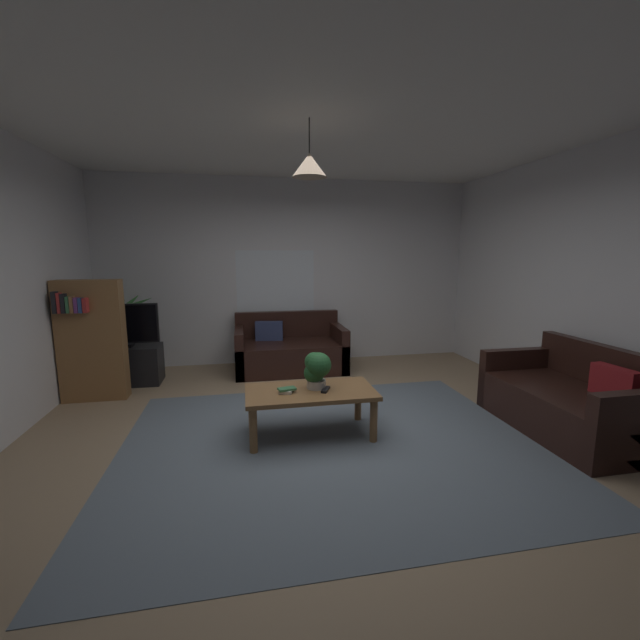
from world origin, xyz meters
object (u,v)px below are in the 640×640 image
object	(u,v)px
potted_palm_corner	(120,333)
coffee_table	(310,397)
book_on_table_1	(287,389)
remote_on_table_0	(325,390)
pendant_lamp	(309,165)
potted_plant_on_table	(316,368)
tv_stand	(125,365)
couch_right_side	(570,403)
book_on_table_0	(286,391)
tv	(121,325)
couch_under_window	(290,352)
bookshelf_corner	(91,339)

from	to	relation	value
potted_palm_corner	coffee_table	bearing A→B (deg)	-46.58
book_on_table_1	remote_on_table_0	size ratio (longest dim) A/B	0.99
potted_palm_corner	pendant_lamp	distance (m)	3.82
remote_on_table_0	book_on_table_1	bearing A→B (deg)	-156.45
coffee_table	potted_plant_on_table	xyz separation A→B (m)	(0.06, 0.03, 0.26)
book_on_table_1	tv_stand	xyz separation A→B (m)	(-1.91, 1.99, -0.23)
couch_right_side	book_on_table_0	world-z (taller)	couch_right_side
coffee_table	tv	distance (m)	2.90
book_on_table_0	coffee_table	bearing A→B (deg)	8.28
coffee_table	tv	bearing A→B (deg)	137.87
coffee_table	tv	size ratio (longest dim) A/B	1.32
couch_under_window	potted_plant_on_table	size ratio (longest dim) A/B	4.51
remote_on_table_0	pendant_lamp	bearing A→B (deg)	-174.82
potted_palm_corner	tv_stand	bearing A→B (deg)	-70.34
pendant_lamp	tv_stand	bearing A→B (deg)	137.56
couch_right_side	remote_on_table_0	bearing A→B (deg)	-98.07
remote_on_table_0	tv_stand	xyz separation A→B (m)	(-2.26, 2.00, -0.20)
book_on_table_1	pendant_lamp	xyz separation A→B (m)	(0.22, 0.04, 1.95)
couch_right_side	potted_palm_corner	distance (m)	5.54
bookshelf_corner	tv	bearing A→B (deg)	70.30
potted_plant_on_table	tv_stand	world-z (taller)	potted_plant_on_table
coffee_table	book_on_table_1	xyz separation A→B (m)	(-0.22, -0.04, 0.10)
book_on_table_1	potted_plant_on_table	world-z (taller)	potted_plant_on_table
couch_right_side	book_on_table_0	xyz separation A→B (m)	(-2.69, 0.34, 0.18)
coffee_table	book_on_table_0	bearing A→B (deg)	-171.72
book_on_table_1	potted_plant_on_table	bearing A→B (deg)	13.80
tv	couch_right_side	bearing A→B (deg)	-26.65
tv_stand	pendant_lamp	bearing A→B (deg)	-42.44
coffee_table	book_on_table_0	world-z (taller)	book_on_table_0
remote_on_table_0	tv_stand	world-z (taller)	tv_stand
potted_plant_on_table	bookshelf_corner	distance (m)	2.75
couch_under_window	bookshelf_corner	size ratio (longest dim) A/B	1.12
couch_right_side	coffee_table	xyz separation A→B (m)	(-2.46, 0.38, 0.10)
bookshelf_corner	book_on_table_0	bearing A→B (deg)	-34.66
tv_stand	coffee_table	bearing A→B (deg)	-42.44
coffee_table	remote_on_table_0	size ratio (longest dim) A/B	7.46
potted_plant_on_table	tv	xyz separation A→B (m)	(-2.19, 1.90, 0.15)
couch_under_window	potted_plant_on_table	distance (m)	2.19
couch_under_window	tv	distance (m)	2.27
couch_under_window	pendant_lamp	size ratio (longest dim) A/B	3.28
coffee_table	bookshelf_corner	bearing A→B (deg)	148.71
book_on_table_0	tv_stand	world-z (taller)	tv_stand
potted_plant_on_table	potted_palm_corner	world-z (taller)	potted_palm_corner
book_on_table_1	pendant_lamp	size ratio (longest dim) A/B	0.33
book_on_table_1	pendant_lamp	world-z (taller)	pendant_lamp
couch_right_side	pendant_lamp	xyz separation A→B (m)	(-2.46, 0.38, 2.16)
coffee_table	book_on_table_0	xyz separation A→B (m)	(-0.23, -0.03, 0.08)
couch_right_side	potted_plant_on_table	distance (m)	2.46
couch_right_side	potted_plant_on_table	size ratio (longest dim) A/B	4.44
remote_on_table_0	bookshelf_corner	distance (m)	2.86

